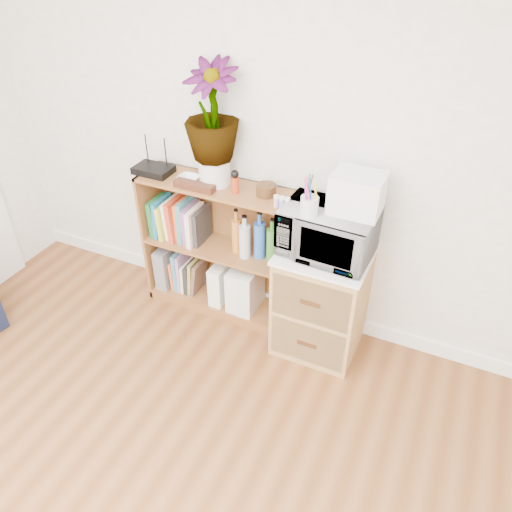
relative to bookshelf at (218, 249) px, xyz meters
The scene contains 21 objects.
skirting_board 0.57m from the bookshelf, 21.80° to the left, with size 4.00×0.02×0.10m, color white.
bookshelf is the anchor object (origin of this frame).
wicker_unit 0.76m from the bookshelf, ahead, with size 0.50×0.45×0.70m, color #9E7542.
microwave 0.85m from the bookshelf, ahead, with size 0.50×0.34×0.28m, color white.
pen_cup 0.90m from the bookshelf, 14.93° to the right, with size 0.10×0.10×0.10m, color silver.
small_appliance 1.08m from the bookshelf, ahead, with size 0.27×0.22×0.21m, color silver.
router 0.65m from the bookshelf, behind, with size 0.24×0.16×0.04m, color black.
white_bowl 0.52m from the bookshelf, 169.66° to the right, with size 0.13×0.13×0.03m, color white.
plant_pot 0.56m from the bookshelf, 104.55° to the left, with size 0.19×0.19×0.16m, color silver.
potted_plant 0.92m from the bookshelf, 104.55° to the left, with size 0.32×0.32×0.56m, color #28652D.
trinket_box 0.51m from the bookshelf, 128.62° to the right, with size 0.26×0.06×0.04m, color #37190F.
kokeshi_doll 0.55m from the bookshelf, 13.87° to the right, with size 0.04×0.04×0.10m, color #AA2F14.
wooden_bowl 0.61m from the bookshelf, ahead, with size 0.12×0.12×0.07m, color #38230F.
paint_jars 0.70m from the bookshelf, 10.71° to the right, with size 0.12×0.04×0.06m, color pink.
file_box 0.49m from the bookshelf, behind, with size 0.09×0.24×0.30m, color slate.
magazine_holder_left 0.26m from the bookshelf, 25.60° to the right, with size 0.09×0.23×0.29m, color white.
magazine_holder_mid 0.30m from the bookshelf, ahead, with size 0.10×0.25×0.31m, color white.
magazine_holder_right 0.35m from the bookshelf, ahead, with size 0.10×0.26×0.32m, color silver.
cookbooks 0.32m from the bookshelf, behind, with size 0.36×0.20×0.29m.
liquor_bottles 0.35m from the bookshelf, ahead, with size 0.39×0.07×0.31m.
lower_books 0.37m from the bookshelf, behind, with size 0.23×0.19×0.30m.
Camera 1 is at (1.01, -0.25, 2.35)m, focal length 35.00 mm.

